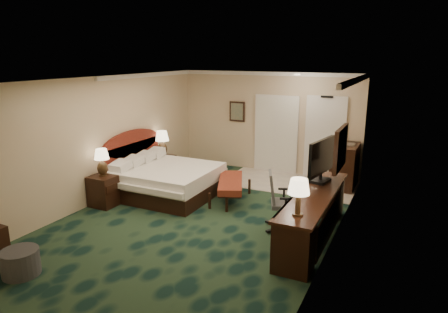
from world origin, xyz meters
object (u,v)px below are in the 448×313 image
at_px(desk_chair, 285,201).
at_px(minibar, 345,166).
at_px(bed, 168,181).
at_px(lamp_near, 102,162).
at_px(ottoman, 20,262).
at_px(tv, 321,161).
at_px(desk, 313,216).
at_px(nightstand_near, 106,190).
at_px(bed_bench, 231,190).
at_px(nightstand_far, 165,166).
at_px(lamp_far, 162,144).

height_order(desk_chair, minibar, desk_chair).
distance_m(bed, lamp_near, 1.56).
xyz_separation_m(ottoman, desk_chair, (3.00, 3.18, 0.36)).
distance_m(lamp_near, desk_chair, 3.88).
distance_m(ottoman, tv, 5.22).
relative_size(ottoman, minibar, 0.51).
bearing_deg(ottoman, desk, 40.27).
bearing_deg(desk, nightstand_near, -176.14).
relative_size(lamp_near, tv, 0.56).
bearing_deg(tv, bed_bench, 179.58).
distance_m(desk, desk_chair, 0.60).
height_order(nightstand_near, bed_bench, nightstand_near).
distance_m(bed, nightstand_far, 1.51).
xyz_separation_m(bed, ottoman, (-0.04, -3.83, -0.14)).
relative_size(lamp_far, minibar, 0.64).
xyz_separation_m(desk_chair, minibar, (0.57, 2.97, -0.02)).
bearing_deg(bed_bench, nightstand_far, 135.43).
height_order(lamp_far, tv, tv).
bearing_deg(lamp_near, nightstand_near, 74.03).
height_order(bed, lamp_far, lamp_far).
bearing_deg(nightstand_far, nightstand_near, -88.84).
bearing_deg(desk, bed_bench, 152.46).
bearing_deg(desk, desk_chair, 163.89).
xyz_separation_m(desk, minibar, (0.00, 3.13, 0.11)).
bearing_deg(desk_chair, tv, 25.35).
bearing_deg(lamp_near, ottoman, -72.91).
bearing_deg(nightstand_far, minibar, 14.14).
distance_m(bed, minibar, 4.23).
bearing_deg(bed_bench, lamp_far, 136.43).
distance_m(bed, tv, 3.59).
distance_m(bed_bench, tv, 2.29).
relative_size(bed, lamp_far, 3.09).
xyz_separation_m(bed, lamp_far, (-0.94, 1.17, 0.55)).
bearing_deg(lamp_far, tv, -16.19).
xyz_separation_m(lamp_near, minibar, (4.40, 3.46, -0.42)).
xyz_separation_m(lamp_far, bed_bench, (2.38, -0.89, -0.64)).
relative_size(tv, minibar, 0.98).
bearing_deg(bed, desk, -12.89).
height_order(nightstand_far, desk_chair, desk_chair).
relative_size(nightstand_near, lamp_far, 0.98).
bearing_deg(desk_chair, ottoman, -154.57).
bearing_deg(tv, bed, -171.41).
height_order(lamp_near, bed_bench, lamp_near).
xyz_separation_m(bed, bed_bench, (1.45, 0.28, -0.09)).
height_order(lamp_near, tv, tv).
relative_size(nightstand_far, lamp_near, 0.94).
distance_m(nightstand_near, bed_bench, 2.69).
relative_size(bed_bench, tv, 1.38).
bearing_deg(desk, ottoman, -139.73).
distance_m(nightstand_far, ottoman, 5.11).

